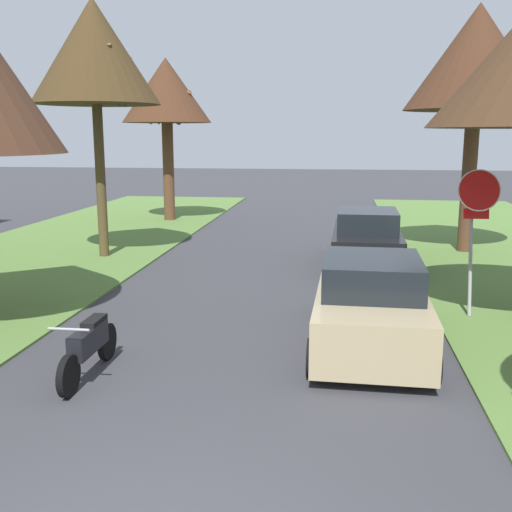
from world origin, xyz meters
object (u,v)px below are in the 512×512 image
street_tree_left_mid_b (94,52)px  parked_sedan_black (367,240)px  parked_motorcycle (89,345)px  stop_sign_far (477,211)px  street_tree_left_far (166,92)px  parked_sedan_tan (371,304)px  street_tree_right_mid_b (477,59)px

street_tree_left_mid_b → parked_sedan_black: size_ratio=1.64×
parked_sedan_black → parked_motorcycle: (-4.49, -8.58, -0.24)m
street_tree_left_mid_b → stop_sign_far: bearing=-27.0°
street_tree_left_far → parked_sedan_black: street_tree_left_far is taller
parked_sedan_tan → stop_sign_far: bearing=41.4°
stop_sign_far → street_tree_left_far: 16.27m
street_tree_left_far → parked_sedan_black: size_ratio=1.49×
street_tree_left_mid_b → parked_sedan_tan: size_ratio=1.64×
parked_sedan_tan → parked_sedan_black: 6.59m
street_tree_left_far → parked_sedan_black: (7.87, -7.90, -4.55)m
stop_sign_far → parked_motorcycle: 7.57m
stop_sign_far → parked_sedan_tan: stop_sign_far is taller
street_tree_right_mid_b → street_tree_left_far: 12.33m
street_tree_right_mid_b → parked_sedan_tan: bearing=-110.5°
street_tree_left_mid_b → parked_sedan_tan: (7.47, -6.66, -5.13)m
street_tree_right_mid_b → stop_sign_far: bearing=-100.2°
parked_sedan_black → stop_sign_far: bearing=-69.0°
street_tree_right_mid_b → street_tree_left_mid_b: (-10.80, -2.23, 0.08)m
parked_motorcycle → parked_sedan_tan: bearing=25.1°
street_tree_right_mid_b → parked_sedan_tan: size_ratio=1.64×
stop_sign_far → street_tree_left_far: street_tree_left_far is taller
street_tree_left_mid_b → parked_sedan_black: (7.69, -0.08, -5.13)m
stop_sign_far → street_tree_right_mid_b: (1.28, 7.08, 3.62)m
parked_sedan_black → street_tree_left_far: bearing=134.9°
street_tree_right_mid_b → street_tree_left_mid_b: size_ratio=1.00×
parked_sedan_tan → parked_motorcycle: bearing=-154.9°
stop_sign_far → parked_motorcycle: (-6.32, -3.81, -1.67)m
stop_sign_far → parked_motorcycle: stop_sign_far is taller
street_tree_left_mid_b → street_tree_left_far: 7.84m
street_tree_left_mid_b → parked_sedan_tan: 11.24m
street_tree_left_far → parked_motorcycle: bearing=-78.4°
parked_sedan_tan → street_tree_left_far: bearing=117.9°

